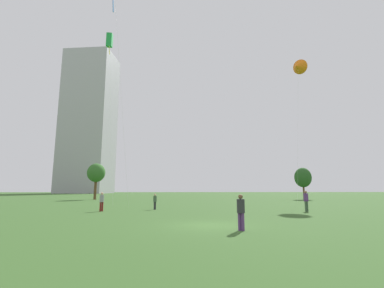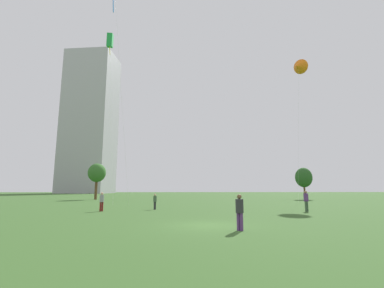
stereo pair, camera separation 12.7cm
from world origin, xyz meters
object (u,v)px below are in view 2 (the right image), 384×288
person_standing_2 (240,210)px  kite_flying_3 (299,66)px  person_standing_3 (102,200)px  distant_highrise_0 (90,122)px  park_tree_1 (97,173)px  person_standing_0 (306,199)px  kite_flying_2 (110,41)px  person_standing_1 (155,200)px  park_tree_0 (304,178)px

person_standing_2 → kite_flying_3: (17.58, 29.67, 22.06)m
person_standing_3 → distant_highrise_0: distant_highrise_0 is taller
park_tree_1 → person_standing_0: bearing=-45.7°
park_tree_1 → person_standing_3: bearing=-72.2°
person_standing_2 → kite_flying_2: (-15.05, 29.42, 25.90)m
person_standing_1 → person_standing_2: person_standing_2 is taller
person_standing_0 → park_tree_1: 39.49m
person_standing_2 → person_standing_3: size_ratio=1.03×
person_standing_1 → person_standing_3: (-4.70, -1.86, 0.10)m
person_standing_1 → kite_flying_3: bearing=-22.1°
person_standing_1 → person_standing_2: (5.45, -13.79, 0.14)m
person_standing_3 → park_tree_0: 40.22m
park_tree_0 → park_tree_1: size_ratio=0.88×
person_standing_2 → park_tree_0: park_tree_0 is taller
distant_highrise_0 → person_standing_0: bearing=-53.9°
person_standing_2 → park_tree_1: 43.59m
person_standing_0 → kite_flying_2: bearing=119.4°
person_standing_0 → person_standing_2: person_standing_0 is taller
kite_flying_3 → distant_highrise_0: (-61.44, 78.31, 8.79)m
person_standing_0 → park_tree_1: size_ratio=0.27×
person_standing_1 → distant_highrise_0: distant_highrise_0 is taller
kite_flying_3 → distant_highrise_0: distant_highrise_0 is taller
kite_flying_2 → kite_flying_3: (32.63, 0.25, -3.84)m
park_tree_1 → distant_highrise_0: 78.06m
park_tree_0 → person_standing_1: bearing=-137.9°
person_standing_0 → distant_highrise_0: distant_highrise_0 is taller
person_standing_2 → person_standing_1: bearing=150.5°
kite_flying_2 → park_tree_0: 43.21m
person_standing_1 → person_standing_3: bearing=144.9°
kite_flying_3 → park_tree_1: (-36.47, 9.42, -18.12)m
person_standing_0 → distant_highrise_0: (-52.42, 97.01, 30.80)m
park_tree_1 → park_tree_0: bearing=-2.3°
kite_flying_3 → park_tree_1: bearing=165.5°
person_standing_2 → kite_flying_2: bearing=156.0°
kite_flying_3 → distant_highrise_0: 99.92m
person_standing_0 → kite_flying_3: 30.25m
kite_flying_2 → park_tree_0: kite_flying_2 is taller
kite_flying_3 → person_standing_3: bearing=-147.4°
park_tree_1 → kite_flying_2: bearing=-68.3°
person_standing_0 → park_tree_0: 29.34m
park_tree_1 → distant_highrise_0: (-24.98, 68.89, 26.91)m
kite_flying_2 → kite_flying_3: kite_flying_2 is taller
park_tree_0 → park_tree_1: bearing=177.7°
kite_flying_3 → park_tree_0: size_ratio=4.08×
person_standing_0 → person_standing_3: person_standing_0 is taller
kite_flying_2 → park_tree_1: (-3.84, 9.67, -21.96)m
person_standing_2 → distant_highrise_0: (-43.86, 107.98, 30.85)m
person_standing_3 → park_tree_0: park_tree_0 is taller
person_standing_3 → kite_flying_2: (-4.89, 17.48, 25.93)m
person_standing_0 → kite_flying_2: (-23.61, 18.45, 25.84)m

